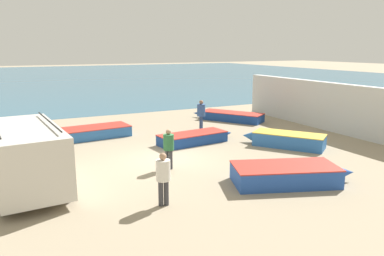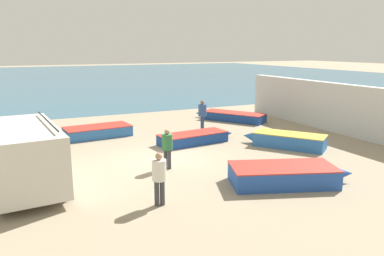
{
  "view_description": "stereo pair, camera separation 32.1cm",
  "coord_description": "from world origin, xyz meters",
  "px_view_note": "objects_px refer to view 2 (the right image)",
  "views": [
    {
      "loc": [
        -5.9,
        -14.62,
        4.78
      ],
      "look_at": [
        1.93,
        1.2,
        1.0
      ],
      "focal_mm": 35.0,
      "sensor_mm": 36.0,
      "label": 1
    },
    {
      "loc": [
        -5.62,
        -14.76,
        4.78
      ],
      "look_at": [
        1.93,
        1.2,
        1.0
      ],
      "focal_mm": 35.0,
      "sensor_mm": 36.0,
      "label": 2
    }
  ],
  "objects_px": {
    "fishing_rowboat_3": "(286,140)",
    "fishing_rowboat_0": "(195,138)",
    "fisherman_1": "(202,113)",
    "fishing_rowboat_2": "(287,175)",
    "fishing_rowboat_1": "(96,132)",
    "fisherman_0": "(159,174)",
    "fisherman_3": "(167,145)",
    "fishing_rowboat_4": "(231,116)",
    "parked_van": "(24,155)"
  },
  "relations": [
    {
      "from": "fishing_rowboat_2",
      "to": "fisherman_1",
      "type": "xyz_separation_m",
      "value": [
        1.25,
        9.15,
        0.75
      ]
    },
    {
      "from": "fishing_rowboat_4",
      "to": "fisherman_0",
      "type": "xyz_separation_m",
      "value": [
        -9.22,
        -10.96,
        0.72
      ]
    },
    {
      "from": "fisherman_0",
      "to": "fisherman_3",
      "type": "distance_m",
      "value": 3.59
    },
    {
      "from": "fishing_rowboat_2",
      "to": "fisherman_3",
      "type": "height_order",
      "value": "fisherman_3"
    },
    {
      "from": "fishing_rowboat_3",
      "to": "fisherman_3",
      "type": "bearing_deg",
      "value": 60.05
    },
    {
      "from": "fishing_rowboat_3",
      "to": "fisherman_1",
      "type": "distance_m",
      "value": 5.48
    },
    {
      "from": "fisherman_0",
      "to": "fisherman_1",
      "type": "height_order",
      "value": "fisherman_1"
    },
    {
      "from": "fishing_rowboat_1",
      "to": "fishing_rowboat_4",
      "type": "bearing_deg",
      "value": -180.0
    },
    {
      "from": "fishing_rowboat_0",
      "to": "fisherman_1",
      "type": "relative_size",
      "value": 2.41
    },
    {
      "from": "fishing_rowboat_3",
      "to": "fishing_rowboat_4",
      "type": "bearing_deg",
      "value": -45.03
    },
    {
      "from": "fisherman_0",
      "to": "fisherman_1",
      "type": "bearing_deg",
      "value": -21.31
    },
    {
      "from": "fisherman_0",
      "to": "fishing_rowboat_2",
      "type": "bearing_deg",
      "value": -79.92
    },
    {
      "from": "fishing_rowboat_3",
      "to": "fisherman_1",
      "type": "relative_size",
      "value": 2.14
    },
    {
      "from": "fishing_rowboat_0",
      "to": "fishing_rowboat_3",
      "type": "relative_size",
      "value": 1.13
    },
    {
      "from": "fishing_rowboat_3",
      "to": "fishing_rowboat_2",
      "type": "bearing_deg",
      "value": 105.06
    },
    {
      "from": "fishing_rowboat_4",
      "to": "fisherman_0",
      "type": "relative_size",
      "value": 2.82
    },
    {
      "from": "parked_van",
      "to": "fishing_rowboat_0",
      "type": "distance_m",
      "value": 8.75
    },
    {
      "from": "fishing_rowboat_1",
      "to": "fishing_rowboat_2",
      "type": "height_order",
      "value": "fishing_rowboat_2"
    },
    {
      "from": "fisherman_1",
      "to": "fishing_rowboat_1",
      "type": "bearing_deg",
      "value": 30.17
    },
    {
      "from": "fisherman_1",
      "to": "fishing_rowboat_2",
      "type": "bearing_deg",
      "value": 123.27
    },
    {
      "from": "fisherman_0",
      "to": "fishing_rowboat_4",
      "type": "bearing_deg",
      "value": -27.49
    },
    {
      "from": "fishing_rowboat_4",
      "to": "fisherman_3",
      "type": "distance_m",
      "value": 10.91
    },
    {
      "from": "fisherman_1",
      "to": "fishing_rowboat_4",
      "type": "bearing_deg",
      "value": -106.79
    },
    {
      "from": "fishing_rowboat_2",
      "to": "fishing_rowboat_4",
      "type": "relative_size",
      "value": 0.97
    },
    {
      "from": "fishing_rowboat_2",
      "to": "fisherman_0",
      "type": "distance_m",
      "value": 4.8
    },
    {
      "from": "fishing_rowboat_2",
      "to": "fishing_rowboat_3",
      "type": "xyz_separation_m",
      "value": [
        3.35,
        4.15,
        -0.0
      ]
    },
    {
      "from": "fishing_rowboat_2",
      "to": "fishing_rowboat_0",
      "type": "bearing_deg",
      "value": 112.93
    },
    {
      "from": "fishing_rowboat_2",
      "to": "fisherman_1",
      "type": "height_order",
      "value": "fisherman_1"
    },
    {
      "from": "fishing_rowboat_0",
      "to": "fishing_rowboat_2",
      "type": "xyz_separation_m",
      "value": [
        0.38,
        -6.73,
        0.07
      ]
    },
    {
      "from": "fisherman_0",
      "to": "fishing_rowboat_1",
      "type": "bearing_deg",
      "value": 12.44
    },
    {
      "from": "fisherman_3",
      "to": "fishing_rowboat_1",
      "type": "bearing_deg",
      "value": 55.92
    },
    {
      "from": "fishing_rowboat_1",
      "to": "fisherman_0",
      "type": "relative_size",
      "value": 2.57
    },
    {
      "from": "parked_van",
      "to": "fishing_rowboat_2",
      "type": "relative_size",
      "value": 1.1
    },
    {
      "from": "fishing_rowboat_1",
      "to": "fisherman_3",
      "type": "relative_size",
      "value": 2.64
    },
    {
      "from": "fishing_rowboat_0",
      "to": "fishing_rowboat_3",
      "type": "bearing_deg",
      "value": -41.18
    },
    {
      "from": "fishing_rowboat_0",
      "to": "fishing_rowboat_3",
      "type": "xyz_separation_m",
      "value": [
        3.73,
        -2.59,
        0.07
      ]
    },
    {
      "from": "fisherman_1",
      "to": "fisherman_3",
      "type": "bearing_deg",
      "value": 93.01
    },
    {
      "from": "fishing_rowboat_2",
      "to": "fisherman_0",
      "type": "relative_size",
      "value": 2.72
    },
    {
      "from": "fishing_rowboat_0",
      "to": "fishing_rowboat_2",
      "type": "bearing_deg",
      "value": -93.23
    },
    {
      "from": "fishing_rowboat_4",
      "to": "fishing_rowboat_1",
      "type": "bearing_deg",
      "value": 62.07
    },
    {
      "from": "fishing_rowboat_4",
      "to": "fishing_rowboat_2",
      "type": "bearing_deg",
      "value": 124.89
    },
    {
      "from": "fishing_rowboat_4",
      "to": "fisherman_1",
      "type": "relative_size",
      "value": 2.61
    },
    {
      "from": "fishing_rowboat_2",
      "to": "fisherman_3",
      "type": "bearing_deg",
      "value": 152.63
    },
    {
      "from": "fishing_rowboat_3",
      "to": "fishing_rowboat_0",
      "type": "bearing_deg",
      "value": 19.27
    },
    {
      "from": "fisherman_0",
      "to": "fisherman_3",
      "type": "height_order",
      "value": "fisherman_0"
    },
    {
      "from": "fishing_rowboat_1",
      "to": "fishing_rowboat_3",
      "type": "distance_m",
      "value": 10.16
    },
    {
      "from": "parked_van",
      "to": "fisherman_1",
      "type": "distance_m",
      "value": 11.25
    },
    {
      "from": "fishing_rowboat_1",
      "to": "fisherman_1",
      "type": "bearing_deg",
      "value": 163.72
    },
    {
      "from": "parked_van",
      "to": "fishing_rowboat_2",
      "type": "bearing_deg",
      "value": -116.64
    },
    {
      "from": "fishing_rowboat_0",
      "to": "fishing_rowboat_4",
      "type": "xyz_separation_m",
      "value": [
        4.84,
        4.44,
        0.02
      ]
    }
  ]
}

